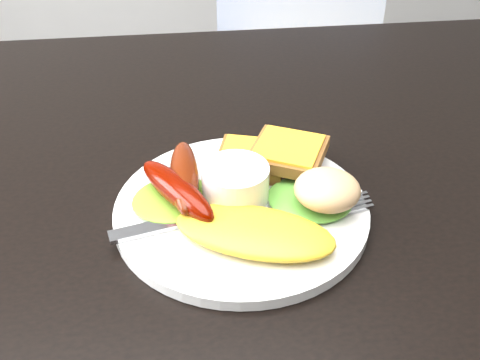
# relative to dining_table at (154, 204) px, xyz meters

# --- Properties ---
(dining_table) EXTENTS (1.20, 0.80, 0.04)m
(dining_table) POSITION_rel_dining_table_xyz_m (0.00, 0.00, 0.00)
(dining_table) COLOR black
(dining_table) RESTS_ON ground
(dining_chair) EXTENTS (0.56, 0.56, 0.05)m
(dining_chair) POSITION_rel_dining_table_xyz_m (0.36, 0.79, -0.28)
(dining_chair) COLOR tan
(dining_chair) RESTS_ON ground
(plate) EXTENTS (0.23, 0.23, 0.01)m
(plate) POSITION_rel_dining_table_xyz_m (0.08, -0.05, 0.03)
(plate) COLOR white
(plate) RESTS_ON dining_table
(lettuce_left) EXTENTS (0.09, 0.09, 0.01)m
(lettuce_left) POSITION_rel_dining_table_xyz_m (0.02, -0.04, 0.04)
(lettuce_left) COLOR #569822
(lettuce_left) RESTS_ON plate
(lettuce_right) EXTENTS (0.10, 0.09, 0.01)m
(lettuce_right) POSITION_rel_dining_table_xyz_m (0.14, -0.05, 0.04)
(lettuce_right) COLOR #449725
(lettuce_right) RESTS_ON plate
(omelette) EXTENTS (0.15, 0.11, 0.02)m
(omelette) POSITION_rel_dining_table_xyz_m (0.09, -0.10, 0.04)
(omelette) COLOR yellow
(omelette) RESTS_ON plate
(sausage_a) EXTENTS (0.08, 0.10, 0.03)m
(sausage_a) POSITION_rel_dining_table_xyz_m (0.02, -0.05, 0.05)
(sausage_a) COLOR #660200
(sausage_a) RESTS_ON lettuce_left
(sausage_b) EXTENTS (0.03, 0.11, 0.03)m
(sausage_b) POSITION_rel_dining_table_xyz_m (0.03, -0.03, 0.05)
(sausage_b) COLOR #602008
(sausage_b) RESTS_ON lettuce_left
(ramekin) EXTENTS (0.07, 0.07, 0.04)m
(ramekin) POSITION_rel_dining_table_xyz_m (0.08, -0.04, 0.05)
(ramekin) COLOR white
(ramekin) RESTS_ON plate
(toast_a) EXTENTS (0.08, 0.08, 0.01)m
(toast_a) POSITION_rel_dining_table_xyz_m (0.10, 0.01, 0.04)
(toast_a) COLOR brown
(toast_a) RESTS_ON plate
(toast_b) EXTENTS (0.09, 0.09, 0.01)m
(toast_b) POSITION_rel_dining_table_xyz_m (0.13, 0.00, 0.05)
(toast_b) COLOR brown
(toast_b) RESTS_ON toast_a
(potato_salad) EXTENTS (0.07, 0.07, 0.03)m
(potato_salad) POSITION_rel_dining_table_xyz_m (0.16, -0.07, 0.06)
(potato_salad) COLOR beige
(potato_salad) RESTS_ON lettuce_right
(fork) EXTENTS (0.17, 0.05, 0.00)m
(fork) POSITION_rel_dining_table_xyz_m (0.05, -0.06, 0.03)
(fork) COLOR #ADAFB7
(fork) RESTS_ON plate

